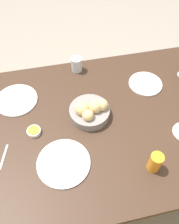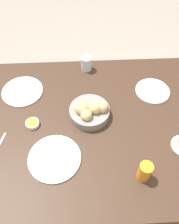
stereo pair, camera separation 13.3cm
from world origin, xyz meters
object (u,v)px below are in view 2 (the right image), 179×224
plate_near_left (153,91)px  jam_bowl_honey (32,123)px  spoon_coffee (0,144)px  bread_basket (90,111)px  plate_far_center (55,158)px  juice_glass (145,172)px  water_tumbler (86,63)px  plate_near_right (22,91)px

plate_near_left → jam_bowl_honey: (0.72, 0.21, 0.01)m
spoon_coffee → bread_basket: bearing=-161.7°
bread_basket → plate_far_center: (0.19, 0.26, -0.04)m
bread_basket → spoon_coffee: (0.48, 0.16, -0.04)m
bread_basket → plate_near_left: bearing=-157.1°
plate_far_center → spoon_coffee: (0.29, -0.10, -0.00)m
juice_glass → water_tumbler: bearing=-72.9°
plate_far_center → juice_glass: (-0.42, 0.11, 0.05)m
juice_glass → jam_bowl_honey: size_ratio=1.52×
plate_near_left → plate_far_center: same height
jam_bowl_honey → plate_near_left: bearing=-163.4°
plate_near_left → plate_near_right: same height
plate_near_right → spoon_coffee: plate_near_right is taller
plate_near_right → water_tumbler: 0.45m
juice_glass → spoon_coffee: (0.72, -0.21, -0.06)m
plate_near_right → spoon_coffee: bearing=78.4°
jam_bowl_honey → spoon_coffee: 0.20m
juice_glass → jam_bowl_honey: (0.55, -0.33, -0.04)m
plate_near_right → juice_glass: bearing=137.9°
jam_bowl_honey → spoon_coffee: bearing=35.0°
water_tumbler → spoon_coffee: 0.73m
plate_near_right → jam_bowl_honey: 0.27m
plate_near_left → plate_near_right: bearing=-2.7°
plate_near_right → water_tumbler: size_ratio=2.63×
bread_basket → jam_bowl_honey: bearing=8.2°
plate_near_left → jam_bowl_honey: jam_bowl_honey is taller
plate_far_center → water_tumbler: 0.68m
plate_near_left → water_tumbler: (0.40, -0.23, 0.04)m
plate_near_right → spoon_coffee: size_ratio=1.84×
plate_near_right → jam_bowl_honey: (-0.09, 0.25, 0.01)m
jam_bowl_honey → plate_near_right: bearing=-71.0°
plate_near_right → plate_far_center: bearing=114.9°
plate_near_right → spoon_coffee: 0.37m
plate_near_right → spoon_coffee: (0.08, 0.37, -0.00)m
bread_basket → water_tumbler: size_ratio=2.38×
plate_near_right → plate_far_center: same height
bread_basket → jam_bowl_honey: bread_basket is taller
bread_basket → juice_glass: size_ratio=2.01×
bread_basket → juice_glass: bearing=121.9°
plate_near_right → water_tumbler: bearing=-155.0°
plate_near_left → spoon_coffee: plate_near_left is taller
juice_glass → plate_far_center: bearing=-15.1°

